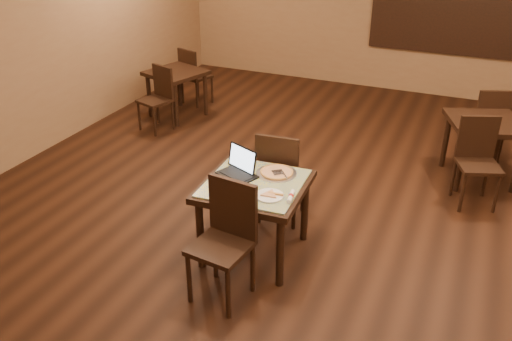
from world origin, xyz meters
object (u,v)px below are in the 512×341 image
at_px(other_table_a_chair_near, 477,156).
at_px(other_table_a_chair_far, 488,120).
at_px(other_table_b, 176,79).
at_px(pizza_pan, 277,173).
at_px(other_table_b_chair_far, 193,73).
at_px(tiled_table, 255,192).
at_px(other_table_a, 485,131).
at_px(laptop, 239,167).
at_px(chair_main_far, 280,173).
at_px(other_table_b_chair_near, 159,94).
at_px(chair_main_near, 226,234).

distance_m(other_table_a_chair_near, other_table_a_chair_far, 1.14).
bearing_deg(other_table_a_chair_near, other_table_b, 147.15).
xyz_separation_m(pizza_pan, other_table_b_chair_far, (-2.66, 3.10, -0.25)).
relative_size(tiled_table, other_table_a, 0.93).
bearing_deg(pizza_pan, tiled_table, -116.57).
height_order(pizza_pan, other_table_b_chair_far, other_table_b_chair_far).
height_order(laptop, other_table_a_chair_near, laptop).
height_order(chair_main_far, other_table_b_chair_near, chair_main_far).
height_order(laptop, pizza_pan, laptop).
bearing_deg(other_table_b_chair_far, pizza_pan, 148.38).
bearing_deg(laptop, pizza_pan, 45.87).
bearing_deg(other_table_a_chair_near, tiled_table, -154.94).
bearing_deg(chair_main_far, other_table_b, -45.92).
xyz_separation_m(chair_main_far, other_table_b_chair_far, (-2.55, 2.73, -0.06)).
bearing_deg(other_table_a_chair_far, other_table_b_chair_near, -11.03).
height_order(other_table_b, other_table_b_chair_far, other_table_b_chair_far).
height_order(chair_main_far, pizza_pan, chair_main_far).
xyz_separation_m(laptop, other_table_a, (2.05, 2.34, -0.20)).
relative_size(chair_main_far, other_table_a_chair_far, 1.04).
relative_size(pizza_pan, other_table_a, 0.36).
bearing_deg(tiled_table, laptop, 149.37).
bearing_deg(other_table_a_chair_near, other_table_a_chair_far, 66.17).
distance_m(laptop, other_table_b_chair_far, 4.00).
bearing_deg(other_table_a, other_table_b_chair_near, 161.59).
relative_size(pizza_pan, other_table_b_chair_far, 0.41).
xyz_separation_m(other_table_a_chair_near, other_table_b_chair_near, (-4.31, 0.39, -0.03)).
bearing_deg(other_table_a_chair_far, chair_main_far, 31.31).
relative_size(tiled_table, other_table_a_chair_near, 0.99).
xyz_separation_m(other_table_b, other_table_b_chair_near, (0.02, -0.54, -0.07)).
relative_size(other_table_a_chair_near, other_table_b_chair_far, 1.06).
bearing_deg(other_table_b, laptop, -31.61).
bearing_deg(other_table_a_chair_far, chair_main_near, 41.93).
bearing_deg(other_table_b_chair_far, tiled_table, 145.00).
bearing_deg(laptop, other_table_a_chair_near, 64.35).
xyz_separation_m(chair_main_far, laptop, (-0.21, -0.51, 0.25)).
relative_size(chair_main_near, chair_main_far, 1.03).
bearing_deg(tiled_table, other_table_a_chair_far, 55.34).
bearing_deg(other_table_b_chair_near, other_table_a, 20.12).
height_order(tiled_table, laptop, laptop).
xyz_separation_m(tiled_table, other_table_a_chair_near, (1.82, 1.88, -0.11)).
distance_m(pizza_pan, other_table_a_chair_near, 2.37).
distance_m(chair_main_near, pizza_pan, 0.87).
bearing_deg(tiled_table, other_table_b_chair_far, 124.54).
distance_m(other_table_a_chair_far, other_table_b, 4.40).
xyz_separation_m(pizza_pan, other_table_a, (1.73, 2.21, -0.14)).
bearing_deg(other_table_a, tiled_table, -147.90).
bearing_deg(chair_main_near, chair_main_far, 96.89).
bearing_deg(other_table_a_chair_far, other_table_a, 66.17).
distance_m(chair_main_near, other_table_a_chair_near, 3.07).
relative_size(other_table_a_chair_near, other_table_b, 1.02).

